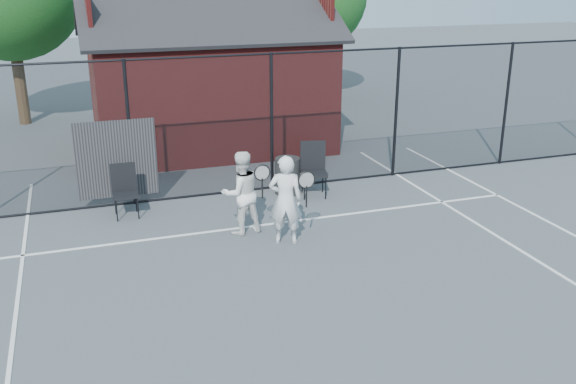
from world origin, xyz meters
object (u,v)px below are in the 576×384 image
object	(u,v)px
chair_left	(125,192)
waste_bin	(287,176)
clubhouse	(209,88)
chair_right	(314,171)
player_front	(286,200)
player_back	(241,193)

from	to	relation	value
chair_left	waste_bin	distance (m)	3.47
clubhouse	chair_right	distance (m)	5.01
player_front	chair_left	world-z (taller)	player_front
player_front	chair_left	bearing A→B (deg)	139.50
player_front	chair_left	size ratio (longest dim) A/B	1.59
chair_right	clubhouse	bearing A→B (deg)	118.14
clubhouse	player_front	distance (m)	6.95
chair_left	waste_bin	world-z (taller)	chair_left
clubhouse	chair_right	bearing A→B (deg)	-75.83
chair_left	chair_right	world-z (taller)	chair_right
player_back	player_front	bearing A→B (deg)	-48.08
player_front	chair_right	xyz separation A→B (m)	(1.36, 2.15, -0.25)
chair_left	waste_bin	bearing A→B (deg)	5.51
waste_bin	player_back	bearing A→B (deg)	-129.75
player_front	chair_left	xyz separation A→B (m)	(-2.58, 2.20, -0.30)
player_back	chair_left	xyz separation A→B (m)	(-1.95, 1.50, -0.27)
chair_left	chair_right	xyz separation A→B (m)	(3.93, -0.05, 0.06)
clubhouse	player_front	size ratio (longest dim) A/B	4.01
clubhouse	chair_right	size ratio (longest dim) A/B	5.72
player_back	chair_left	bearing A→B (deg)	142.36
clubhouse	chair_left	xyz separation A→B (m)	(-2.73, -4.70, -1.10)
clubhouse	player_back	size ratio (longest dim) A/B	4.16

